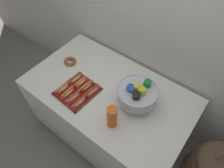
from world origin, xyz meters
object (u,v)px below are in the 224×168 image
(hot_dog_0, at_px, (62,88))
(hot_dog_4, at_px, (75,78))
(serving_tray, at_px, (77,91))
(donut, at_px, (70,61))
(hot_dog_2, at_px, (73,97))
(cup_stack, at_px, (112,117))
(hot_dog_5, at_px, (81,82))
(buffet_table, at_px, (109,111))
(hot_dog_7, at_px, (92,91))
(hot_dog_6, at_px, (86,86))
(hot_dog_1, at_px, (68,93))
(punch_bowl, at_px, (137,94))
(hot_dog_3, at_px, (79,102))

(hot_dog_0, distance_m, hot_dog_4, 0.17)
(serving_tray, relative_size, donut, 2.89)
(hot_dog_0, distance_m, donut, 0.38)
(hot_dog_2, bearing_deg, cup_stack, 2.55)
(serving_tray, height_order, hot_dog_5, hot_dog_5)
(buffet_table, relative_size, hot_dog_7, 8.67)
(hot_dog_0, height_order, hot_dog_7, hot_dog_0)
(buffet_table, height_order, hot_dog_2, hot_dog_2)
(hot_dog_2, height_order, hot_dog_5, hot_dog_2)
(hot_dog_4, xyz_separation_m, hot_dog_6, (0.15, -0.01, -0.00))
(hot_dog_6, bearing_deg, buffet_table, 31.53)
(buffet_table, distance_m, hot_dog_1, 0.56)
(buffet_table, bearing_deg, hot_dog_5, -157.45)
(punch_bowl, bearing_deg, hot_dog_7, -158.45)
(serving_tray, bearing_deg, hot_dog_4, 140.37)
(hot_dog_0, xyz_separation_m, donut, (-0.21, 0.31, -0.02))
(hot_dog_2, bearing_deg, punch_bowl, 33.49)
(hot_dog_1, bearing_deg, hot_dog_6, 62.18)
(hot_dog_4, distance_m, hot_dog_5, 0.08)
(hot_dog_3, xyz_separation_m, hot_dog_5, (-0.14, 0.17, 0.00))
(serving_tray, bearing_deg, hot_dog_5, 111.07)
(buffet_table, xyz_separation_m, serving_tray, (-0.22, -0.19, 0.38))
(serving_tray, bearing_deg, punch_bowl, 24.36)
(hot_dog_1, height_order, hot_dog_5, hot_dog_1)
(hot_dog_2, height_order, hot_dog_4, hot_dog_2)
(hot_dog_7, distance_m, donut, 0.47)
(hot_dog_0, relative_size, hot_dog_1, 0.93)
(hot_dog_7, height_order, donut, hot_dog_7)
(hot_dog_7, xyz_separation_m, cup_stack, (0.35, -0.14, 0.08))
(hot_dog_4, distance_m, punch_bowl, 0.64)
(cup_stack, bearing_deg, hot_dog_1, -178.33)
(hot_dog_2, height_order, donut, hot_dog_2)
(hot_dog_1, bearing_deg, hot_dog_5, 86.62)
(hot_dog_1, height_order, hot_dog_6, same)
(hot_dog_6, distance_m, punch_bowl, 0.50)
(hot_dog_5, bearing_deg, hot_dog_2, -68.93)
(hot_dog_3, bearing_deg, punch_bowl, 38.53)
(serving_tray, height_order, hot_dog_7, hot_dog_7)
(hot_dog_6, height_order, donut, hot_dog_6)
(hot_dog_3, bearing_deg, donut, 143.39)
(serving_tray, relative_size, cup_stack, 1.70)
(hot_dog_5, distance_m, punch_bowl, 0.57)
(hot_dog_4, height_order, hot_dog_5, hot_dog_4)
(hot_dog_0, xyz_separation_m, hot_dog_5, (0.08, 0.16, -0.00))
(hot_dog_1, distance_m, hot_dog_7, 0.22)
(punch_bowl, bearing_deg, hot_dog_0, -153.94)
(hot_dog_1, distance_m, hot_dog_3, 0.15)
(punch_bowl, bearing_deg, hot_dog_1, -150.59)
(hot_dog_6, relative_size, punch_bowl, 0.48)
(serving_tray, distance_m, hot_dog_3, 0.14)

